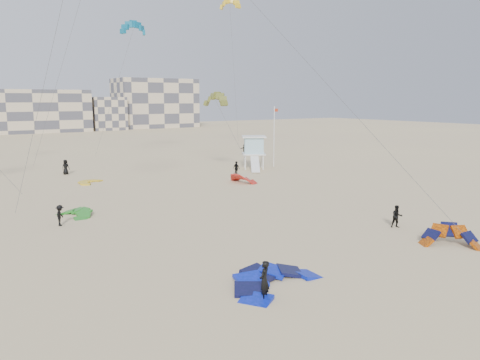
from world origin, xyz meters
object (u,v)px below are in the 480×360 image
kite_ground_orange (450,245)px  lifeguard_tower_near (254,152)px  kite_ground_blue (275,284)px  kitesurfer_main (264,281)px

kite_ground_orange → lifeguard_tower_near: 36.01m
kite_ground_blue → kitesurfer_main: 2.19m
kitesurfer_main → lifeguard_tower_near: bearing=-159.0°
kite_ground_blue → lifeguard_tower_near: (22.48, 33.61, 2.20)m
kite_ground_orange → kitesurfer_main: bearing=-131.5°
kite_ground_orange → lifeguard_tower_near: (9.12, 34.77, 2.20)m
kite_ground_blue → kitesurfer_main: kitesurfer_main is taller
kite_ground_blue → lifeguard_tower_near: lifeguard_tower_near is taller
kite_ground_orange → kitesurfer_main: size_ratio=1.79×
kitesurfer_main → lifeguard_tower_near: size_ratio=0.29×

